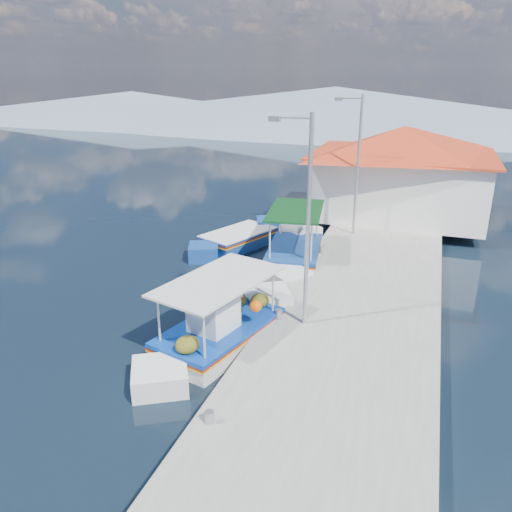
% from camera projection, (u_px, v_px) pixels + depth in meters
% --- Properties ---
extents(ground, '(160.00, 160.00, 0.00)m').
position_uv_depth(ground, '(133.00, 344.00, 14.67)').
color(ground, black).
rests_on(ground, ground).
extents(quay, '(5.00, 44.00, 0.50)m').
position_uv_depth(quay, '(367.00, 285.00, 18.06)').
color(quay, '#9F9D94').
rests_on(quay, ground).
extents(bollards, '(0.20, 17.20, 0.30)m').
position_uv_depth(bollards, '(305.00, 275.00, 17.91)').
color(bollards, '#A5A8AD').
rests_on(bollards, quay).
extents(main_caique, '(3.16, 6.70, 2.28)m').
position_uv_depth(main_caique, '(220.00, 330.00, 14.55)').
color(main_caique, white).
rests_on(main_caique, ground).
extents(caique_green_canopy, '(2.66, 6.68, 2.52)m').
position_uv_depth(caique_green_canopy, '(295.00, 254.00, 20.66)').
color(caique_green_canopy, white).
rests_on(caique_green_canopy, ground).
extents(caique_blue_hull, '(3.24, 5.57, 1.07)m').
position_uv_depth(caique_blue_hull, '(239.00, 240.00, 22.59)').
color(caique_blue_hull, navy).
rests_on(caique_blue_hull, ground).
extents(harbor_building, '(10.49, 10.49, 4.40)m').
position_uv_depth(harbor_building, '(401.00, 170.00, 25.03)').
color(harbor_building, silver).
rests_on(harbor_building, quay).
extents(lamp_post_near, '(1.21, 0.14, 6.00)m').
position_uv_depth(lamp_post_near, '(305.00, 213.00, 13.69)').
color(lamp_post_near, '#A5A8AD').
rests_on(lamp_post_near, quay).
extents(lamp_post_far, '(1.21, 0.14, 6.00)m').
position_uv_depth(lamp_post_far, '(356.00, 159.00, 21.64)').
color(lamp_post_far, '#A5A8AD').
rests_on(lamp_post_far, quay).
extents(mountain_ridge, '(171.40, 96.00, 5.50)m').
position_uv_depth(mountain_ridge, '(429.00, 115.00, 61.41)').
color(mountain_ridge, slate).
rests_on(mountain_ridge, ground).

